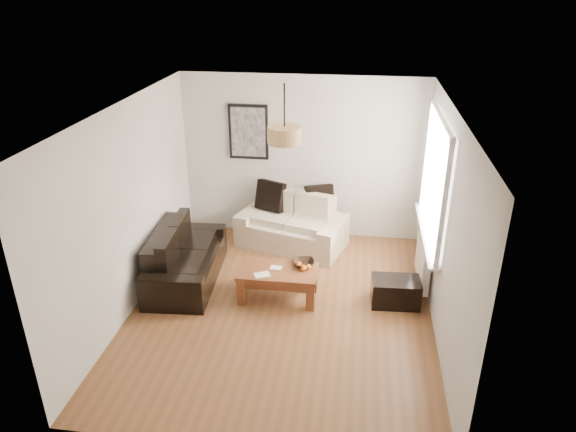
# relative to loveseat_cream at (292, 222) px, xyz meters

# --- Properties ---
(floor) EXTENTS (4.50, 4.50, 0.00)m
(floor) POSITION_rel_loveseat_cream_xyz_m (0.10, -1.78, -0.40)
(floor) COLOR brown
(floor) RESTS_ON ground
(ceiling) EXTENTS (3.80, 4.50, 0.00)m
(ceiling) POSITION_rel_loveseat_cream_xyz_m (0.10, -1.78, 2.20)
(ceiling) COLOR white
(ceiling) RESTS_ON floor
(wall_back) EXTENTS (3.80, 0.04, 2.60)m
(wall_back) POSITION_rel_loveseat_cream_xyz_m (0.10, 0.47, 0.90)
(wall_back) COLOR silver
(wall_back) RESTS_ON floor
(wall_front) EXTENTS (3.80, 0.04, 2.60)m
(wall_front) POSITION_rel_loveseat_cream_xyz_m (0.10, -4.03, 0.90)
(wall_front) COLOR silver
(wall_front) RESTS_ON floor
(wall_left) EXTENTS (0.04, 4.50, 2.60)m
(wall_left) POSITION_rel_loveseat_cream_xyz_m (-1.80, -1.78, 0.90)
(wall_left) COLOR silver
(wall_left) RESTS_ON floor
(wall_right) EXTENTS (0.04, 4.50, 2.60)m
(wall_right) POSITION_rel_loveseat_cream_xyz_m (2.00, -1.78, 0.90)
(wall_right) COLOR silver
(wall_right) RESTS_ON floor
(window_bay) EXTENTS (0.14, 1.90, 1.60)m
(window_bay) POSITION_rel_loveseat_cream_xyz_m (1.96, -0.98, 1.20)
(window_bay) COLOR white
(window_bay) RESTS_ON wall_right
(radiator) EXTENTS (0.10, 0.90, 0.52)m
(radiator) POSITION_rel_loveseat_cream_xyz_m (1.92, -0.98, -0.02)
(radiator) COLOR white
(radiator) RESTS_ON wall_right
(poster) EXTENTS (0.62, 0.04, 0.87)m
(poster) POSITION_rel_loveseat_cream_xyz_m (-0.75, 0.44, 1.30)
(poster) COLOR black
(poster) RESTS_ON wall_back
(pendant_shade) EXTENTS (0.40, 0.40, 0.20)m
(pendant_shade) POSITION_rel_loveseat_cream_xyz_m (0.10, -1.48, 1.83)
(pendant_shade) COLOR tan
(pendant_shade) RESTS_ON ceiling
(loveseat_cream) EXTENTS (1.81, 1.31, 0.81)m
(loveseat_cream) POSITION_rel_loveseat_cream_xyz_m (0.00, 0.00, 0.00)
(loveseat_cream) COLOR beige
(loveseat_cream) RESTS_ON floor
(sofa_leather) EXTENTS (0.94, 1.76, 0.74)m
(sofa_leather) POSITION_rel_loveseat_cream_xyz_m (-1.33, -1.24, -0.03)
(sofa_leather) COLOR black
(sofa_leather) RESTS_ON floor
(coffee_table) EXTENTS (1.04, 0.57, 0.42)m
(coffee_table) POSITION_rel_loveseat_cream_xyz_m (0.02, -1.52, -0.19)
(coffee_table) COLOR brown
(coffee_table) RESTS_ON floor
(ottoman) EXTENTS (0.64, 0.43, 0.35)m
(ottoman) POSITION_rel_loveseat_cream_xyz_m (1.55, -1.44, -0.23)
(ottoman) COLOR black
(ottoman) RESTS_ON floor
(cushion_left) EXTENTS (0.48, 0.31, 0.46)m
(cushion_left) POSITION_rel_loveseat_cream_xyz_m (-0.37, 0.20, 0.34)
(cushion_left) COLOR black
(cushion_left) RESTS_ON loveseat_cream
(cushion_right) EXTENTS (0.46, 0.29, 0.44)m
(cushion_right) POSITION_rel_loveseat_cream_xyz_m (0.41, 0.20, 0.33)
(cushion_right) COLOR black
(cushion_right) RESTS_ON loveseat_cream
(fruit_bowl) EXTENTS (0.33, 0.33, 0.07)m
(fruit_bowl) POSITION_rel_loveseat_cream_xyz_m (0.34, -1.35, 0.05)
(fruit_bowl) COLOR black
(fruit_bowl) RESTS_ON coffee_table
(orange_a) EXTENTS (0.09, 0.09, 0.08)m
(orange_a) POSITION_rel_loveseat_cream_xyz_m (0.35, -1.49, 0.06)
(orange_a) COLOR orange
(orange_a) RESTS_ON fruit_bowl
(orange_b) EXTENTS (0.08, 0.08, 0.07)m
(orange_b) POSITION_rel_loveseat_cream_xyz_m (0.41, -1.46, 0.06)
(orange_b) COLOR orange
(orange_b) RESTS_ON fruit_bowl
(orange_c) EXTENTS (0.09, 0.09, 0.08)m
(orange_c) POSITION_rel_loveseat_cream_xyz_m (0.28, -1.40, 0.06)
(orange_c) COLOR orange
(orange_c) RESTS_ON fruit_bowl
(papers) EXTENTS (0.24, 0.21, 0.01)m
(papers) POSITION_rel_loveseat_cream_xyz_m (-0.16, -1.67, 0.02)
(papers) COLOR silver
(papers) RESTS_ON coffee_table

